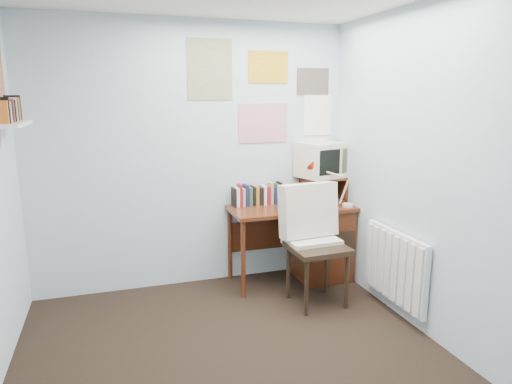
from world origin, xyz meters
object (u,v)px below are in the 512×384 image
desk (316,239)px  desk_lamp (348,187)px  wall_shelf (10,124)px  radiator (395,266)px  desk_chair (318,248)px  tv_riser (323,189)px  crt_tv (320,158)px

desk → desk_lamp: bearing=-35.6°
desk_lamp → wall_shelf: size_ratio=0.63×
radiator → wall_shelf: (-2.86, 0.55, 1.20)m
desk_lamp → radiator: 0.93m
desk → wall_shelf: bearing=-171.6°
radiator → desk: bearing=107.2°
desk_chair → radiator: 0.66m
desk_lamp → desk: bearing=143.3°
desk → desk_chair: desk_chair is taller
tv_riser → wall_shelf: bearing=-169.7°
desk → crt_tv: bearing=55.5°
radiator → crt_tv: bearing=100.6°
desk_chair → tv_riser: (0.36, 0.66, 0.37)m
desk_chair → tv_riser: desk_chair is taller
desk_lamp → radiator: (0.04, -0.75, -0.54)m
tv_riser → crt_tv: (-0.03, 0.02, 0.32)m
desk → wall_shelf: (-2.57, -0.38, 1.21)m
desk → desk_chair: 0.61m
desk → wall_shelf: size_ratio=1.94×
desk_chair → wall_shelf: wall_shelf is taller
radiator → desk_chair: bearing=144.6°
desk_lamp → tv_riser: bearing=112.9°
desk_lamp → tv_riser: desk_lamp is taller
desk_chair → tv_riser: 0.84m
desk_lamp → tv_riser: size_ratio=0.98×
desk → desk_lamp: 0.63m
tv_riser → crt_tv: bearing=145.3°
crt_tv → wall_shelf: bearing=174.2°
crt_tv → radiator: (0.20, -1.06, -0.78)m
desk_chair → crt_tv: bearing=61.3°
tv_riser → radiator: (0.17, -1.04, -0.47)m
crt_tv → wall_shelf: size_ratio=0.65×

